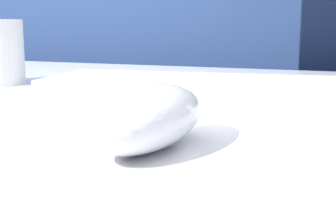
{
  "coord_description": "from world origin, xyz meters",
  "views": [
    {
      "loc": [
        0.18,
        -0.44,
        0.8
      ],
      "look_at": [
        0.06,
        -0.12,
        0.74
      ],
      "focal_mm": 50.0,
      "sensor_mm": 36.0,
      "label": 1
    }
  ],
  "objects": [
    {
      "name": "keyboard",
      "position": [
        0.05,
        0.06,
        0.73
      ],
      "size": [
        0.41,
        0.19,
        0.02
      ],
      "rotation": [
        0.0,
        0.0,
        0.11
      ],
      "color": "silver",
      "rests_on": "desk"
    },
    {
      "name": "partition_panel",
      "position": [
        0.0,
        0.57,
        0.64
      ],
      "size": [
        5.0,
        0.03,
        1.29
      ],
      "color": "navy",
      "rests_on": "ground_plane"
    },
    {
      "name": "computer_mouse_near",
      "position": [
        0.06,
        -0.15,
        0.74
      ],
      "size": [
        0.07,
        0.13,
        0.04
      ],
      "rotation": [
        0.0,
        0.0,
        -0.11
      ],
      "color": "white",
      "rests_on": "desk"
    }
  ]
}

